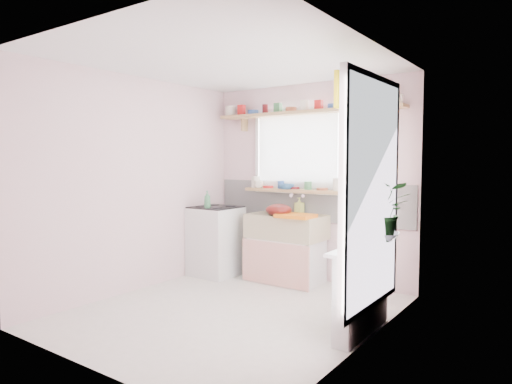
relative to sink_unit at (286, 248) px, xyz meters
The scene contains 19 objects.
room 1.31m from the sink_unit, 28.17° to the right, with size 3.20×3.20×3.20m.
sink_unit is the anchor object (origin of this frame).
cooker 0.98m from the sink_unit, 165.62° to the right, with size 0.58×0.58×0.93m.
radiator_ledge 1.82m from the sink_unit, 37.05° to the right, with size 0.22×0.95×0.78m.
windowsill 0.73m from the sink_unit, 90.00° to the left, with size 1.40×0.22×0.04m, color tan.
pine_shelf 1.70m from the sink_unit, 49.64° to the left, with size 2.52×0.24×0.04m, color tan.
shelf_crockery 1.78m from the sink_unit, 53.18° to the left, with size 2.47×0.11×0.12m.
sill_crockery 0.81m from the sink_unit, 95.28° to the left, with size 1.35×0.11×0.12m.
dish_tray 0.54m from the sink_unit, 37.85° to the right, with size 0.43×0.32×0.04m, color orange.
colander 0.52m from the sink_unit, 93.21° to the right, with size 0.32×0.32×0.15m, color #56110E.
jade_plant 1.75m from the sink_unit, 25.11° to the right, with size 0.51×0.44×0.56m, color #295E25.
fruit_bowl 1.68m from the sink_unit, 25.11° to the right, with size 0.31×0.31×0.08m, color silver.
herb_pot 1.79m from the sink_unit, 31.64° to the right, with size 0.10×0.07×0.18m, color #35702C.
soap_bottle_sink 0.56m from the sink_unit, 71.99° to the left, with size 0.09×0.09×0.20m, color #D4DB61.
sill_cup 0.94m from the sink_unit, 166.11° to the left, with size 0.12×0.12×0.10m, color silver.
sill_bowl 0.78m from the sink_unit, 123.32° to the left, with size 0.21×0.21×0.07m, color #2E6297.
shelf_vase 1.93m from the sink_unit, ahead, with size 0.15×0.15×0.16m, color #A94A34.
cooker_bottle 1.18m from the sink_unit, 152.81° to the right, with size 0.09×0.09×0.22m, color #3D7A4F.
fruit 1.70m from the sink_unit, 24.82° to the right, with size 0.20×0.14×0.10m.
Camera 1 is at (2.81, -3.55, 1.53)m, focal length 32.00 mm.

